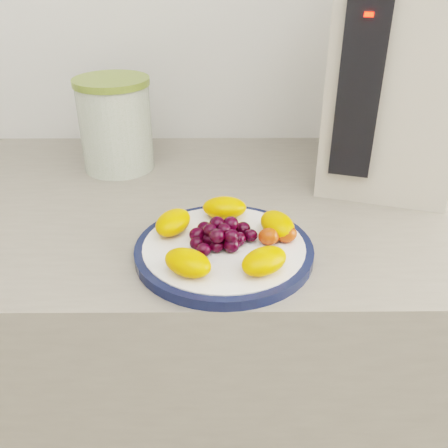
{
  "coord_description": "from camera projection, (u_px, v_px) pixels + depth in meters",
  "views": [
    {
      "loc": [
        -0.09,
        0.44,
        1.28
      ],
      "look_at": [
        -0.09,
        1.02,
        0.95
      ],
      "focal_mm": 40.0,
      "sensor_mm": 36.0,
      "label": 1
    }
  ],
  "objects": [
    {
      "name": "plate_rim",
      "position": [
        224.0,
        251.0,
        0.69
      ],
      "size": [
        0.25,
        0.25,
        0.01
      ],
      "primitive_type": "cylinder",
      "color": "#0E1535",
      "rests_on": "counter"
    },
    {
      "name": "appliance_led",
      "position": [
        369.0,
        14.0,
        0.68
      ],
      "size": [
        0.01,
        0.01,
        0.01
      ],
      "primitive_type": "cube",
      "rotation": [
        0.0,
        0.0,
        -0.31
      ],
      "color": "#FF0C05",
      "rests_on": "appliance_panel"
    },
    {
      "name": "cabinet_face",
      "position": [
        263.0,
        395.0,
        1.09
      ],
      "size": [
        3.48,
        0.58,
        0.84
      ],
      "primitive_type": "cube",
      "color": "#8C634A",
      "rests_on": "floor"
    },
    {
      "name": "counter",
      "position": [
        263.0,
        385.0,
        1.07
      ],
      "size": [
        3.5,
        0.6,
        0.9
      ],
      "primitive_type": "cube",
      "color": "gray",
      "rests_on": "floor"
    },
    {
      "name": "plate_face",
      "position": [
        224.0,
        250.0,
        0.69
      ],
      "size": [
        0.22,
        0.22,
        0.02
      ],
      "primitive_type": "cylinder",
      "color": "white",
      "rests_on": "counter"
    },
    {
      "name": "canister_lid",
      "position": [
        111.0,
        81.0,
        0.89
      ],
      "size": [
        0.17,
        0.17,
        0.01
      ],
      "primitive_type": "cylinder",
      "rotation": [
        0.0,
        0.0,
        -0.27
      ],
      "color": "olive",
      "rests_on": "canister"
    },
    {
      "name": "fruit_plate",
      "position": [
        227.0,
        234.0,
        0.68
      ],
      "size": [
        0.21,
        0.21,
        0.03
      ],
      "color": "#FF8800",
      "rests_on": "plate_face"
    },
    {
      "name": "appliance_body",
      "position": [
        397.0,
        73.0,
        0.86
      ],
      "size": [
        0.29,
        0.34,
        0.37
      ],
      "primitive_type": "cube",
      "rotation": [
        0.0,
        0.0,
        -0.31
      ],
      "color": "beige",
      "rests_on": "counter"
    },
    {
      "name": "canister",
      "position": [
        116.0,
        128.0,
        0.93
      ],
      "size": [
        0.16,
        0.16,
        0.16
      ],
      "primitive_type": "cylinder",
      "rotation": [
        0.0,
        0.0,
        -0.27
      ],
      "color": "#31570F",
      "rests_on": "counter"
    },
    {
      "name": "appliance_panel",
      "position": [
        359.0,
        89.0,
        0.74
      ],
      "size": [
        0.07,
        0.04,
        0.27
      ],
      "primitive_type": "cube",
      "rotation": [
        0.0,
        0.0,
        -0.31
      ],
      "color": "black",
      "rests_on": "appliance_body"
    }
  ]
}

